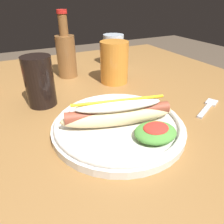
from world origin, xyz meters
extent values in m
cube|color=olive|center=(0.00, 0.00, 0.72)|extent=(1.12, 0.97, 0.04)
cylinder|color=olive|center=(0.47, 0.40, 0.35)|extent=(0.06, 0.06, 0.70)
cylinder|color=silver|center=(-0.02, -0.22, 0.75)|extent=(0.29, 0.29, 0.02)
torus|color=silver|center=(-0.02, -0.22, 0.76)|extent=(0.28, 0.28, 0.01)
ellipsoid|color=beige|center=(-0.02, -0.22, 0.78)|extent=(0.25, 0.10, 0.04)
cylinder|color=brown|center=(-0.02, -0.22, 0.78)|extent=(0.22, 0.08, 0.03)
ellipsoid|color=silver|center=(-0.02, -0.22, 0.80)|extent=(0.19, 0.08, 0.02)
cylinder|color=yellow|center=(-0.02, -0.22, 0.81)|extent=(0.19, 0.05, 0.01)
ellipsoid|color=#4C8C38|center=(0.02, -0.29, 0.77)|extent=(0.09, 0.07, 0.02)
ellipsoid|color=red|center=(0.02, -0.29, 0.78)|extent=(0.05, 0.04, 0.01)
cube|color=silver|center=(0.22, -0.24, 0.74)|extent=(0.08, 0.05, 0.00)
cube|color=silver|center=(0.27, -0.22, 0.74)|extent=(0.04, 0.04, 0.00)
cylinder|color=black|center=(-0.14, -0.02, 0.81)|extent=(0.07, 0.07, 0.13)
cylinder|color=silver|center=(0.20, 0.22, 0.80)|extent=(0.08, 0.08, 0.12)
cylinder|color=orange|center=(0.11, 0.04, 0.81)|extent=(0.09, 0.09, 0.13)
cylinder|color=brown|center=(-0.01, 0.17, 0.81)|extent=(0.07, 0.07, 0.14)
cylinder|color=brown|center=(-0.01, 0.17, 0.91)|extent=(0.03, 0.03, 0.07)
cylinder|color=red|center=(-0.01, 0.17, 0.95)|extent=(0.03, 0.03, 0.01)
camera|label=1|loc=(-0.20, -0.55, 1.00)|focal=33.68mm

